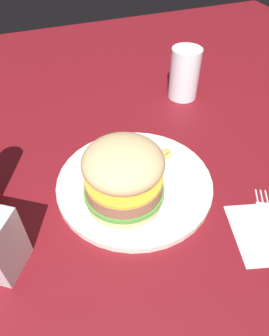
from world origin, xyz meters
The scene contains 6 objects.
ground_plane centered at (0.00, 0.00, 0.00)m, with size 1.60×1.60×0.00m, color maroon.
plate centered at (-0.02, -0.02, 0.01)m, with size 0.27×0.27×0.01m, color silver.
sandwich centered at (0.01, -0.05, 0.07)m, with size 0.13×0.13×0.11m.
fries_pile centered at (-0.06, 0.02, 0.02)m, with size 0.07×0.09×0.01m.
napkin centered at (0.14, 0.14, 0.00)m, with size 0.11×0.11×0.00m, color white.
drink_glass centered at (-0.25, 0.19, 0.05)m, with size 0.07×0.07×0.12m.
Camera 1 is at (0.32, -0.15, 0.40)m, focal length 33.35 mm.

